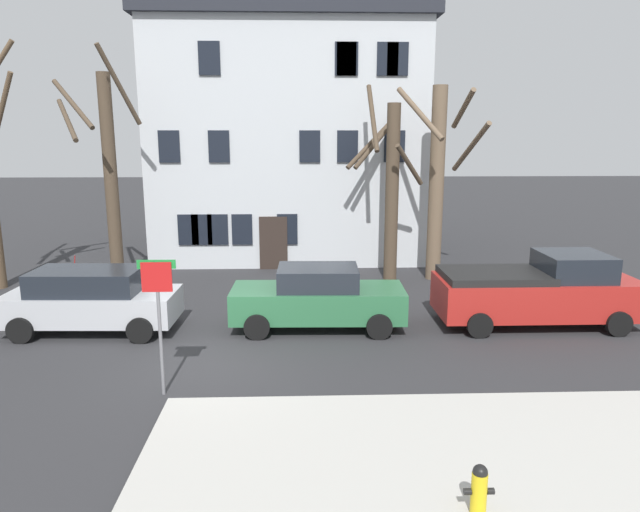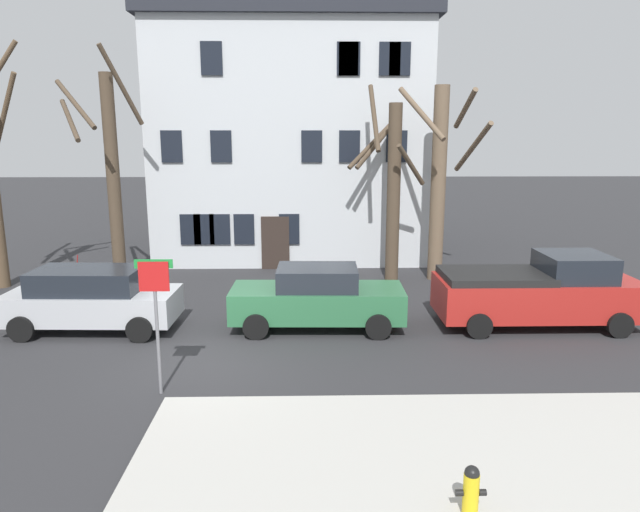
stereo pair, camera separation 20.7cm
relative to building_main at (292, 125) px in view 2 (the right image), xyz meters
name	(u,v)px [view 2 (the right image)]	position (x,y,z in m)	size (l,w,h in m)	color
ground_plane	(209,361)	(-1.67, -13.99, -5.69)	(120.00, 120.00, 0.00)	#2D2D30
sidewalk_slab	(513,499)	(3.67, -19.43, -5.63)	(11.68, 6.57, 0.12)	#B7B5AD
building_main	(292,125)	(0.00, 0.00, 0.00)	(11.61, 9.50, 11.24)	silver
tree_bare_mid	(111,171)	(-6.24, -6.33, -1.69)	(2.99, 2.32, 8.13)	#4C3D2D
tree_bare_far	(392,185)	(3.70, -6.30, -2.22)	(2.79, 2.80, 6.99)	#4C3D2D
tree_bare_end	(440,178)	(5.44, -6.29, -1.97)	(3.09, 3.05, 6.93)	brown
car_silver_wagon	(92,299)	(-5.17, -11.75, -4.79)	(4.57, 2.13, 1.72)	#B7BABF
car_green_sedan	(317,298)	(0.95, -11.70, -4.82)	(4.74, 2.07, 1.73)	#2D6B42
pickup_truck_red	(539,291)	(7.09, -11.60, -4.70)	(5.48, 2.25, 2.04)	#AD231E
fire_hydrant	(471,490)	(2.90, -19.84, -5.19)	(0.42, 0.22, 0.73)	gold
street_sign_pole	(155,301)	(-2.36, -15.71, -3.70)	(0.76, 0.07, 2.83)	slate
bicycle_leaning	(84,273)	(-7.38, -6.56, -5.32)	(1.74, 0.33, 1.03)	black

